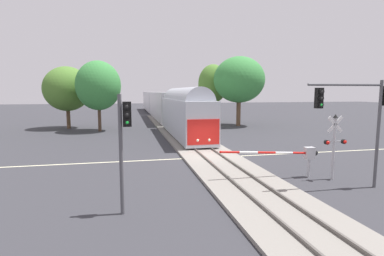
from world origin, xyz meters
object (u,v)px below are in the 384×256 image
(traffic_signal_near_right, at_px, (361,107))
(crossing_signal_mast, at_px, (335,140))
(traffic_signal_near_left, at_px, (124,135))
(pine_left_background, at_px, (67,89))
(commuter_train, at_px, (162,104))
(crossing_gate_near, at_px, (299,154))
(oak_far_right, at_px, (239,80))
(oak_behind_train, at_px, (98,86))
(elm_centre_background, at_px, (213,84))

(traffic_signal_near_right, bearing_deg, crossing_signal_mast, 90.23)
(traffic_signal_near_left, distance_m, traffic_signal_near_right, 11.73)
(crossing_signal_mast, distance_m, pine_left_background, 35.03)
(commuter_train, bearing_deg, pine_left_background, -141.89)
(commuter_train, height_order, crossing_gate_near, commuter_train)
(crossing_signal_mast, bearing_deg, commuter_train, 97.58)
(traffic_signal_near_right, bearing_deg, traffic_signal_near_left, -176.25)
(crossing_gate_near, distance_m, traffic_signal_near_right, 4.17)
(oak_far_right, distance_m, oak_behind_train, 19.67)
(crossing_signal_mast, bearing_deg, pine_left_background, 123.87)
(crossing_signal_mast, bearing_deg, traffic_signal_near_left, -167.73)
(oak_behind_train, bearing_deg, crossing_gate_near, -61.42)
(elm_centre_background, distance_m, pine_left_background, 21.22)
(commuter_train, relative_size, oak_behind_train, 7.35)
(crossing_gate_near, height_order, pine_left_background, pine_left_background)
(traffic_signal_near_left, bearing_deg, pine_left_background, 103.88)
(traffic_signal_near_right, xyz_separation_m, oak_far_right, (4.53, 28.81, 2.51))
(crossing_gate_near, height_order, oak_far_right, oak_far_right)
(traffic_signal_near_left, xyz_separation_m, pine_left_background, (-7.79, 31.51, 2.08))
(crossing_gate_near, xyz_separation_m, pine_left_background, (-17.66, 28.25, 3.98))
(traffic_signal_near_right, distance_m, elm_centre_background, 32.67)
(commuter_train, relative_size, elm_centre_background, 7.07)
(commuter_train, relative_size, traffic_signal_near_left, 13.23)
(traffic_signal_near_left, relative_size, oak_far_right, 0.49)
(traffic_signal_near_left, bearing_deg, crossing_gate_near, 18.26)
(commuter_train, bearing_deg, traffic_signal_near_right, -82.73)
(crossing_gate_near, xyz_separation_m, traffic_signal_near_left, (-9.88, -3.26, 1.89))
(oak_far_right, bearing_deg, commuter_train, 127.18)
(crossing_signal_mast, xyz_separation_m, oak_behind_train, (-15.00, 24.97, 3.47))
(crossing_gate_near, bearing_deg, oak_far_right, 76.49)
(crossing_signal_mast, distance_m, oak_behind_train, 29.34)
(traffic_signal_near_right, relative_size, oak_behind_train, 0.63)
(pine_left_background, bearing_deg, elm_centre_background, 4.92)
(crossing_gate_near, distance_m, oak_far_right, 27.59)
(traffic_signal_near_left, xyz_separation_m, oak_far_right, (16.20, 29.58, 3.43))
(crossing_signal_mast, bearing_deg, crossing_gate_near, 157.97)
(commuter_train, xyz_separation_m, elm_centre_background, (7.01, -9.25, 3.51))
(traffic_signal_near_right, height_order, elm_centre_background, elm_centre_background)
(elm_centre_background, height_order, pine_left_background, elm_centre_background)
(traffic_signal_near_right, bearing_deg, oak_behind_train, 119.29)
(commuter_train, height_order, elm_centre_background, elm_centre_background)
(crossing_signal_mast, xyz_separation_m, elm_centre_background, (1.67, 30.79, 3.92))
(elm_centre_background, bearing_deg, traffic_signal_near_right, -92.93)
(oak_behind_train, xyz_separation_m, elm_centre_background, (16.67, 5.82, 0.45))
(commuter_train, distance_m, traffic_signal_near_left, 43.06)
(crossing_signal_mast, xyz_separation_m, traffic_signal_near_right, (0.01, -1.77, 1.94))
(crossing_signal_mast, height_order, elm_centre_background, elm_centre_background)
(traffic_signal_near_left, xyz_separation_m, elm_centre_background, (13.34, 33.33, 2.92))
(oak_behind_train, relative_size, pine_left_background, 1.06)
(crossing_gate_near, height_order, oak_behind_train, oak_behind_train)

